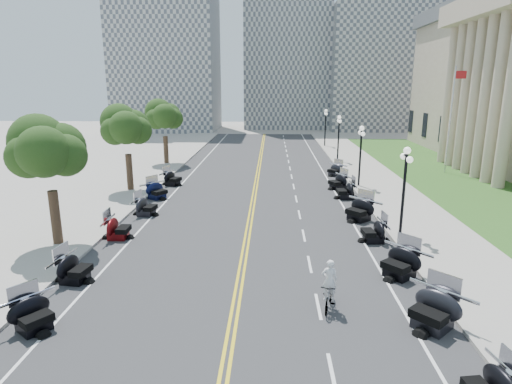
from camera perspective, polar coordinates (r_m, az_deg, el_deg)
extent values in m
plane|color=gray|center=(20.82, -1.77, -9.47)|extent=(160.00, 160.00, 0.00)
cube|color=#333335|center=(30.23, -0.48, -1.86)|extent=(16.00, 90.00, 0.01)
cube|color=yellow|center=(30.24, -0.71, -1.84)|extent=(0.12, 90.00, 0.00)
cube|color=yellow|center=(30.22, -0.26, -1.84)|extent=(0.12, 90.00, 0.00)
cube|color=white|center=(30.62, 11.58, -1.93)|extent=(0.12, 90.00, 0.00)
cube|color=white|center=(31.18, -12.32, -1.68)|extent=(0.12, 90.00, 0.00)
cube|color=white|center=(13.94, 10.13, -22.79)|extent=(0.12, 2.00, 0.00)
cube|color=white|center=(17.28, 8.31, -14.83)|extent=(0.12, 2.00, 0.00)
cube|color=white|center=(20.85, 7.16, -9.51)|extent=(0.12, 2.00, 0.00)
cube|color=white|center=(24.56, 6.38, -5.77)|extent=(0.12, 2.00, 0.00)
cube|color=white|center=(28.34, 5.81, -3.01)|extent=(0.12, 2.00, 0.00)
cube|color=white|center=(32.18, 5.38, -0.91)|extent=(0.12, 2.00, 0.00)
cube|color=white|center=(36.05, 5.04, 0.74)|extent=(0.12, 2.00, 0.00)
cube|color=white|center=(39.95, 4.77, 2.07)|extent=(0.12, 2.00, 0.00)
cube|color=white|center=(43.87, 4.55, 3.16)|extent=(0.12, 2.00, 0.00)
cube|color=white|center=(47.80, 4.36, 4.08)|extent=(0.12, 2.00, 0.00)
cube|color=white|center=(51.74, 4.20, 4.85)|extent=(0.12, 2.00, 0.00)
cube|color=white|center=(55.69, 4.06, 5.52)|extent=(0.12, 2.00, 0.00)
cube|color=white|center=(59.64, 3.94, 6.10)|extent=(0.12, 2.00, 0.00)
cube|color=white|center=(63.60, 3.84, 6.60)|extent=(0.12, 2.00, 0.00)
cube|color=white|center=(67.57, 3.75, 7.05)|extent=(0.12, 2.00, 0.00)
cube|color=white|center=(71.54, 3.66, 7.44)|extent=(0.12, 2.00, 0.00)
cube|color=#9E9991|center=(31.54, 18.95, -1.83)|extent=(5.00, 90.00, 0.15)
cube|color=#9E9991|center=(32.43, -19.36, -1.44)|extent=(5.00, 90.00, 0.15)
cube|color=#356023|center=(41.24, 25.17, 1.19)|extent=(9.00, 60.00, 0.10)
cube|color=gray|center=(83.44, -11.77, 17.08)|extent=(18.00, 14.00, 26.00)
cube|color=gray|center=(87.32, 4.11, 18.50)|extent=(16.00, 12.00, 30.00)
cube|color=gray|center=(86.57, 16.57, 15.36)|extent=(20.00, 14.00, 22.00)
imported|color=#A51414|center=(16.96, 9.67, -13.40)|extent=(0.96, 1.92, 1.11)
imported|color=white|center=(16.37, 9.87, -9.10)|extent=(0.60, 0.40, 1.65)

